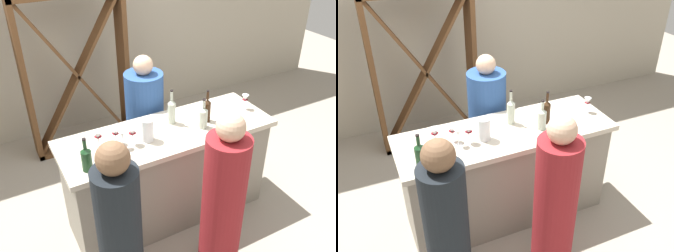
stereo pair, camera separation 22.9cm
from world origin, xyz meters
TOP-DOWN VIEW (x-y plane):
  - ground_plane at (0.00, 0.00)m, footprint 12.00×12.00m
  - back_wall at (0.00, 2.20)m, footprint 8.00×0.10m
  - bar_counter at (0.00, 0.00)m, footprint 1.99×0.69m
  - wine_rack at (-0.35, 1.65)m, footprint 1.26×0.28m
  - wine_bottle_leftmost_olive_green at (-0.81, -0.20)m, footprint 0.08×0.08m
  - wine_bottle_second_left_clear_pale at (0.10, 0.11)m, footprint 0.07×0.07m
  - wine_bottle_center_clear_pale at (0.31, -0.10)m, footprint 0.08×0.08m
  - wine_bottle_second_right_amber_brown at (0.40, -0.02)m, footprint 0.07×0.07m
  - wine_glass_near_left at (-0.46, -0.05)m, footprint 0.06×0.06m
  - wine_glass_near_center at (-0.37, -0.04)m, footprint 0.07×0.07m
  - wine_glass_near_right at (0.86, 0.00)m, footprint 0.07×0.07m
  - wine_glass_far_left at (-0.48, 0.04)m, footprint 0.07×0.07m
  - wine_glass_far_center at (-0.63, 0.05)m, footprint 0.08×0.08m
  - water_pitcher at (-0.23, -0.05)m, footprint 0.11×0.11m
  - person_left_guest at (-0.78, -0.72)m, footprint 0.39×0.39m
  - person_center_guest at (0.09, -0.75)m, footprint 0.37×0.37m
  - person_right_guest at (0.05, 0.61)m, footprint 0.45×0.45m

SIDE VIEW (x-z plane):
  - ground_plane at x=0.00m, z-range 0.00..0.00m
  - bar_counter at x=0.00m, z-range 0.00..1.00m
  - person_right_guest at x=0.05m, z-range -0.07..1.43m
  - person_center_guest at x=0.09m, z-range -0.06..1.47m
  - person_left_guest at x=-0.78m, z-range -0.05..1.50m
  - wine_rack at x=-0.35m, z-range 0.00..1.96m
  - water_pitcher at x=-0.23m, z-range 1.00..1.20m
  - wine_glass_far_left at x=-0.48m, z-range 1.03..1.18m
  - wine_glass_far_center at x=-0.63m, z-range 1.03..1.18m
  - wine_glass_near_right at x=0.86m, z-range 1.03..1.18m
  - wine_bottle_leftmost_olive_green at x=-0.81m, z-range 0.96..1.25m
  - wine_bottle_center_clear_pale at x=0.31m, z-range 0.96..1.25m
  - wine_glass_near_center at x=-0.37m, z-range 1.03..1.19m
  - wine_glass_near_left at x=-0.46m, z-range 1.03..1.19m
  - wine_bottle_second_right_amber_brown at x=0.40m, z-range 0.96..1.28m
  - wine_bottle_second_left_clear_pale at x=0.10m, z-range 0.96..1.29m
  - back_wall at x=0.00m, z-range 0.00..2.80m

